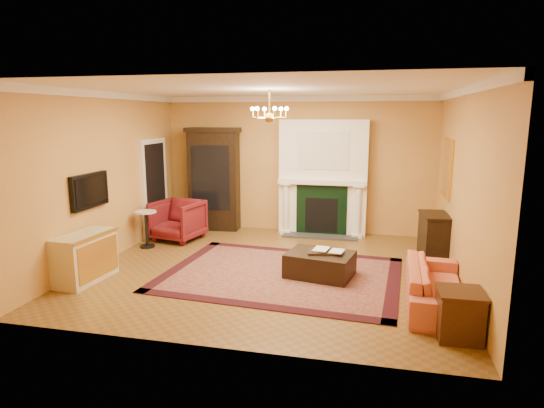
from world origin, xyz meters
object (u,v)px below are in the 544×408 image
(wingback_armchair, at_px, (178,218))
(commode, at_px, (85,257))
(console_table, at_px, (434,239))
(coral_sofa, at_px, (436,279))
(china_cabinet, at_px, (214,181))
(pedestal_table, at_px, (146,226))
(leather_ottoman, at_px, (320,264))
(end_table, at_px, (459,316))

(wingback_armchair, height_order, commode, wingback_armchair)
(console_table, bearing_deg, coral_sofa, -101.75)
(coral_sofa, bearing_deg, china_cabinet, 54.80)
(wingback_armchair, bearing_deg, commode, -87.49)
(wingback_armchair, bearing_deg, pedestal_table, -107.72)
(coral_sofa, relative_size, leather_ottoman, 1.86)
(china_cabinet, xyz_separation_m, console_table, (4.64, -1.43, -0.69))
(wingback_armchair, xyz_separation_m, coral_sofa, (4.87, -2.33, -0.09))
(china_cabinet, relative_size, end_table, 3.95)
(pedestal_table, xyz_separation_m, coral_sofa, (5.25, -1.68, -0.05))
(leather_ottoman, bearing_deg, coral_sofa, -13.05)
(coral_sofa, distance_m, leather_ottoman, 1.86)
(wingback_armchair, relative_size, commode, 0.90)
(wingback_armchair, distance_m, end_table, 6.01)
(coral_sofa, bearing_deg, wingback_armchair, 66.93)
(end_table, bearing_deg, china_cabinet, 136.18)
(coral_sofa, distance_m, console_table, 2.02)
(china_cabinet, relative_size, commode, 2.16)
(coral_sofa, height_order, leather_ottoman, coral_sofa)
(end_table, height_order, console_table, console_table)
(china_cabinet, bearing_deg, console_table, -22.20)
(coral_sofa, height_order, end_table, coral_sofa)
(pedestal_table, bearing_deg, leather_ottoman, -14.49)
(commode, relative_size, leather_ottoman, 1.00)
(coral_sofa, bearing_deg, leather_ottoman, 68.27)
(commode, relative_size, end_table, 1.83)
(wingback_armchair, relative_size, console_table, 1.11)
(commode, bearing_deg, china_cabinet, 80.98)
(wingback_armchair, bearing_deg, china_cabinet, 80.39)
(pedestal_table, height_order, commode, commode)
(pedestal_table, height_order, end_table, pedestal_table)
(leather_ottoman, bearing_deg, console_table, 44.42)
(coral_sofa, distance_m, end_table, 0.98)
(commode, distance_m, coral_sofa, 5.31)
(china_cabinet, distance_m, leather_ottoman, 3.94)
(pedestal_table, relative_size, console_table, 0.88)
(end_table, height_order, leather_ottoman, end_table)
(coral_sofa, xyz_separation_m, leather_ottoman, (-1.69, 0.76, -0.17))
(wingback_armchair, height_order, pedestal_table, wingback_armchair)
(commode, bearing_deg, leather_ottoman, 19.67)
(coral_sofa, xyz_separation_m, console_table, (0.21, 2.01, 0.04))
(china_cabinet, bearing_deg, wingback_armchair, -116.74)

